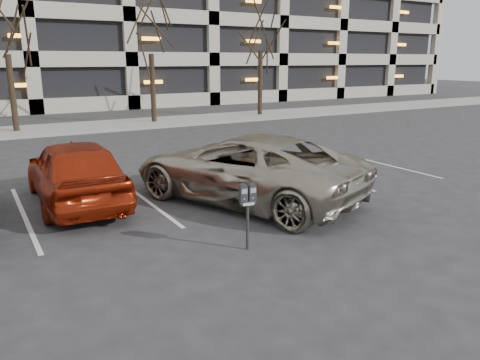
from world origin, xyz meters
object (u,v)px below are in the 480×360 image
tree_d (261,9)px  suv_silver (246,168)px  parking_meter (248,200)px  car_red (76,171)px  tree_c (149,9)px  tree_b (1,3)px

tree_d → suv_silver: bearing=-123.9°
parking_meter → car_red: bearing=122.6°
tree_c → tree_b: bearing=180.0°
car_red → tree_c: bearing=-115.8°
tree_c → tree_d: size_ratio=0.95×
parking_meter → suv_silver: size_ratio=0.19×
tree_b → tree_c: 7.00m
tree_b → parking_meter: bearing=-83.1°
tree_d → suv_silver: 19.15m
parking_meter → suv_silver: bearing=67.8°
tree_b → tree_c: size_ratio=0.98×
tree_d → parking_meter: size_ratio=7.07×
tree_b → parking_meter: 18.75m
tree_b → suv_silver: bearing=-76.1°
tree_b → tree_d: size_ratio=0.93×
tree_d → parking_meter: bearing=-123.4°
parking_meter → suv_silver: 3.17m
tree_b → car_red: (0.08, -13.31, -5.14)m
tree_c → car_red: bearing=-117.5°
car_red → suv_silver: bearing=154.4°
tree_c → tree_d: tree_d is taller
tree_b → suv_silver: tree_b is taller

